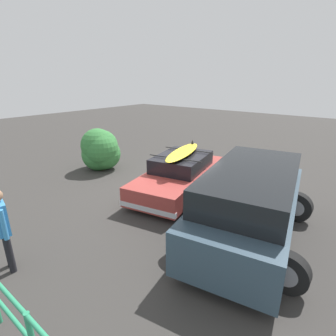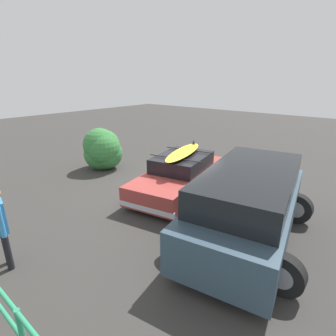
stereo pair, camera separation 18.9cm
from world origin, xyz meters
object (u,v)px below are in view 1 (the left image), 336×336
(sedan_car, at_px, (180,174))
(suv_car, at_px, (250,202))
(person_bystander, at_px, (2,223))
(bush_near_left, at_px, (101,150))

(sedan_car, xyz_separation_m, suv_car, (-2.78, 1.19, 0.31))
(suv_car, bearing_deg, person_bystander, 50.93)
(sedan_car, bearing_deg, bush_near_left, 3.54)
(person_bystander, distance_m, bush_near_left, 5.88)
(sedan_car, relative_size, suv_car, 0.90)
(person_bystander, bearing_deg, sedan_car, -94.14)
(bush_near_left, bearing_deg, suv_car, 171.62)
(suv_car, relative_size, person_bystander, 2.94)
(sedan_car, xyz_separation_m, person_bystander, (0.37, 5.07, 0.42))
(sedan_car, relative_size, person_bystander, 2.65)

